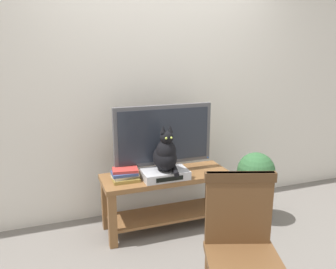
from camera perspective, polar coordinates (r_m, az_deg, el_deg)
ground_plane at (r=2.98m, az=4.73°, el=-19.78°), size 12.00×12.00×0.00m
back_wall at (r=3.44m, az=-1.99°, el=9.77°), size 7.00×0.12×2.80m
tv_stand at (r=3.21m, az=-0.31°, el=-9.58°), size 1.20×0.44×0.54m
tv at (r=3.11m, az=-0.76°, el=-0.41°), size 0.93×0.20×0.64m
media_box at (r=3.05m, az=-0.54°, el=-6.72°), size 0.41×0.26×0.08m
cat at (r=2.97m, az=-0.42°, el=-3.38°), size 0.21×0.35×0.42m
wooden_chair at (r=2.15m, az=12.46°, el=-17.38°), size 0.55×0.55×0.95m
book_stack at (r=3.01m, az=-7.28°, el=-6.84°), size 0.25×0.19×0.11m
potted_plant at (r=3.40m, az=14.62°, el=-7.40°), size 0.36×0.36×0.71m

